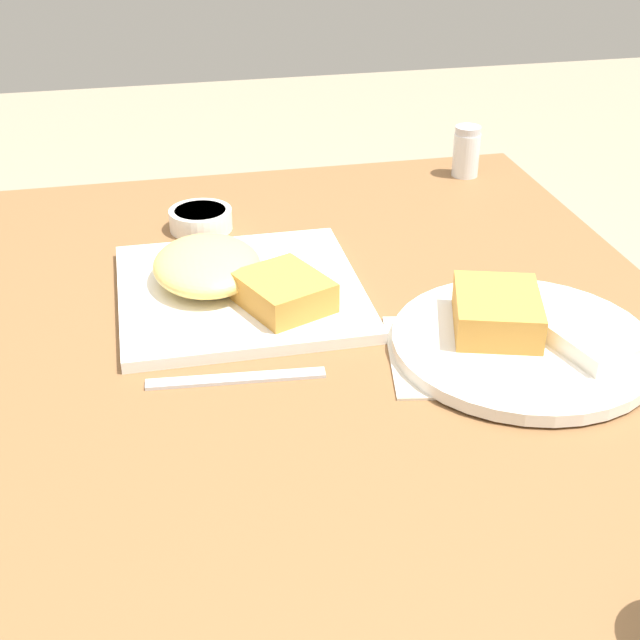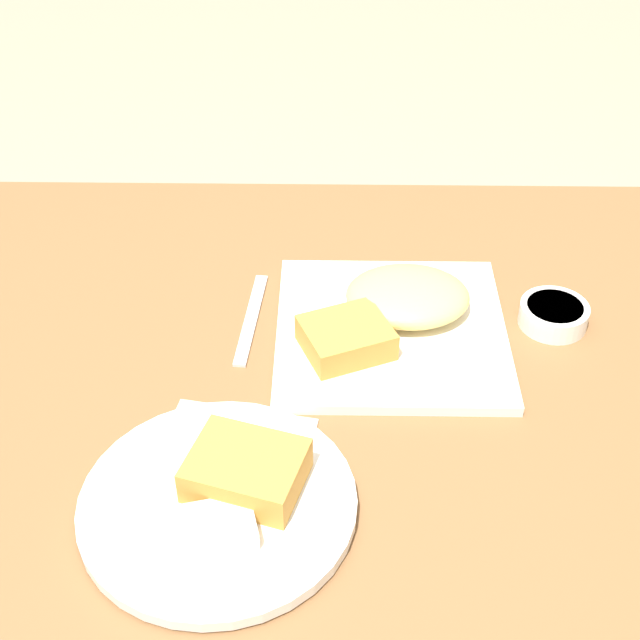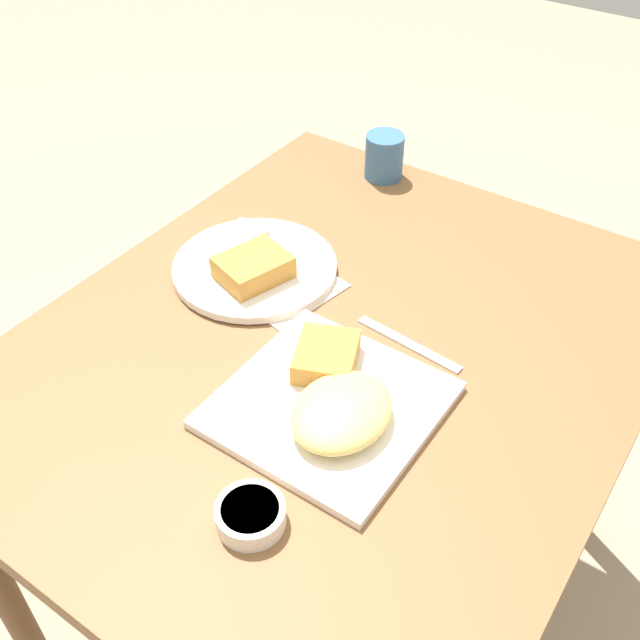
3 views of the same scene
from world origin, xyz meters
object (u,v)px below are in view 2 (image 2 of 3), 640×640
object	(u,v)px
plate_square_near	(392,318)
plate_oval_far	(223,498)
sauce_ramekin	(554,314)
butter_knife	(251,319)

from	to	relation	value
plate_square_near	plate_oval_far	xyz separation A→B (m)	(0.19, 0.29, -0.00)
plate_square_near	plate_oval_far	bearing A→B (deg)	57.44
sauce_ramekin	butter_knife	bearing A→B (deg)	-0.30
plate_oval_far	sauce_ramekin	bearing A→B (deg)	-141.90
plate_square_near	plate_oval_far	world-z (taller)	plate_square_near
butter_knife	sauce_ramekin	bearing A→B (deg)	94.57
plate_oval_far	sauce_ramekin	world-z (taller)	plate_oval_far
plate_square_near	sauce_ramekin	size ratio (longest dim) A/B	3.30
plate_oval_far	sauce_ramekin	xyz separation A→B (m)	(-0.39, -0.31, -0.00)
butter_knife	plate_square_near	bearing A→B (deg)	88.26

